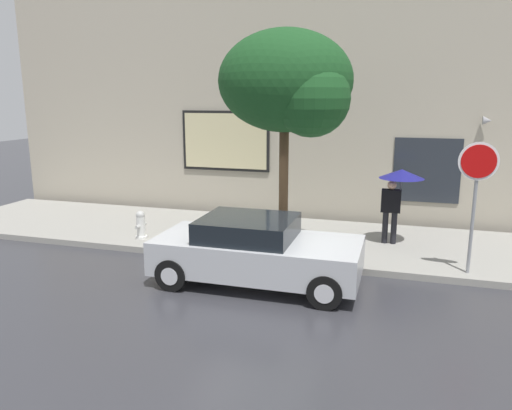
# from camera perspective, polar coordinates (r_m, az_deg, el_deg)

# --- Properties ---
(ground_plane) EXTENTS (60.00, 60.00, 0.00)m
(ground_plane) POSITION_cam_1_polar(r_m,az_deg,el_deg) (10.14, -0.02, -8.95)
(ground_plane) COLOR #333338
(sidewalk) EXTENTS (20.00, 4.00, 0.15)m
(sidewalk) POSITION_cam_1_polar(r_m,az_deg,el_deg) (12.87, 3.81, -3.93)
(sidewalk) COLOR gray
(sidewalk) RESTS_ON ground
(building_facade) EXTENTS (20.00, 0.67, 7.00)m
(building_facade) POSITION_cam_1_polar(r_m,az_deg,el_deg) (14.79, 6.17, 11.57)
(building_facade) COLOR #B2A893
(building_facade) RESTS_ON ground
(parked_car) EXTENTS (4.10, 1.93, 1.35)m
(parked_car) POSITION_cam_1_polar(r_m,az_deg,el_deg) (9.88, -0.02, -5.37)
(parked_car) COLOR #B7BABF
(parked_car) RESTS_ON ground
(fire_hydrant) EXTENTS (0.30, 0.44, 0.72)m
(fire_hydrant) POSITION_cam_1_polar(r_m,az_deg,el_deg) (12.87, -13.28, -2.28)
(fire_hydrant) COLOR white
(fire_hydrant) RESTS_ON sidewalk
(pedestrian_with_umbrella) EXTENTS (1.07, 1.07, 1.86)m
(pedestrian_with_umbrella) POSITION_cam_1_polar(r_m,az_deg,el_deg) (12.30, 16.28, 2.42)
(pedestrian_with_umbrella) COLOR black
(pedestrian_with_umbrella) RESTS_ON sidewalk
(street_tree) EXTENTS (2.96, 2.51, 5.01)m
(street_tree) POSITION_cam_1_polar(r_m,az_deg,el_deg) (10.85, 4.00, 13.78)
(street_tree) COLOR #4C3823
(street_tree) RESTS_ON sidewalk
(stop_sign) EXTENTS (0.76, 0.10, 2.70)m
(stop_sign) POSITION_cam_1_polar(r_m,az_deg,el_deg) (10.63, 24.32, 2.46)
(stop_sign) COLOR gray
(stop_sign) RESTS_ON sidewalk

